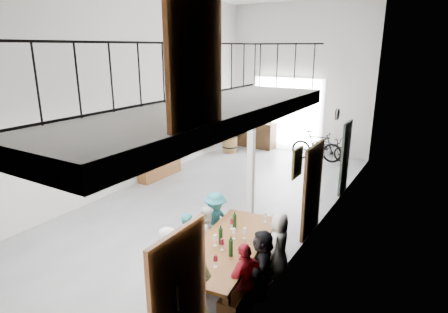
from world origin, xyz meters
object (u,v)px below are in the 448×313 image
Objects in this scene: tasting_table at (229,248)px; side_bench at (160,170)px; oak_barrel at (230,141)px; host_standing at (189,290)px; bench_inner at (202,261)px; serving_counter at (252,134)px; bicycle_near at (329,147)px.

tasting_table is 1.62× the size of side_bench.
oak_barrel is 0.49× the size of host_standing.
serving_counter is at bearing 108.66° from bench_inner.
host_standing is (4.13, -9.94, 0.37)m from serving_counter.
tasting_table is 8.45m from bicycle_near.
tasting_table is 1.67× the size of bicycle_near.
side_bench is 1.89× the size of oak_barrel.
serving_counter is at bearing 103.51° from host_standing.
tasting_table is 3.06× the size of oak_barrel.
oak_barrel is at bearing 114.02° from bench_inner.
bicycle_near is at bearing 17.82° from oak_barrel.
serving_counter reaches higher than bicycle_near.
side_bench is at bearing -95.34° from serving_counter.
tasting_table is 5.92m from side_bench.
bench_inner is 1.39× the size of bicycle_near.
bench_inner is 8.40m from bicycle_near.
bench_inner is (-0.57, 0.02, -0.45)m from tasting_table.
serving_counter is (-3.88, 8.49, -0.19)m from tasting_table.
serving_counter reaches higher than tasting_table.
bicycle_near is (3.17, -0.07, -0.10)m from serving_counter.
bench_inner is at bearing 171.33° from tasting_table.
oak_barrel is at bearing 129.71° from bicycle_near.
serving_counter is (0.75, 4.83, 0.29)m from side_bench.
tasting_table is at bearing -61.92° from serving_counter.
bench_inner is at bearing -63.29° from oak_barrel.
tasting_table is 1.35× the size of serving_counter.
host_standing is 9.93m from bicycle_near.
oak_barrel is 9.83m from host_standing.
host_standing reaches higher than oak_barrel.
side_bench is at bearing 134.86° from tasting_table.
tasting_table is at bearing -38.29° from side_bench.
oak_barrel is 0.44× the size of serving_counter.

